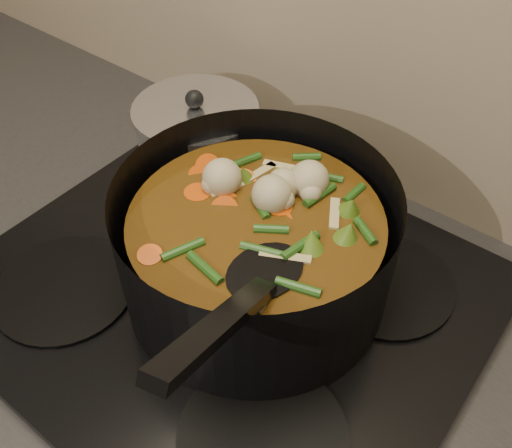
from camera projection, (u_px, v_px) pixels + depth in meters
The scene contains 4 objects.
counter at pixel (235, 444), 1.07m from camera, with size 2.64×0.64×0.91m.
stovetop at pixel (226, 291), 0.74m from camera, with size 0.62×0.54×0.03m.
stockpot at pixel (256, 247), 0.68m from camera, with size 0.34×0.43×0.24m.
saucepan at pixel (198, 142), 0.85m from camera, with size 0.18×0.18×0.15m.
Camera 1 is at (0.32, 1.59, 1.51)m, focal length 40.00 mm.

